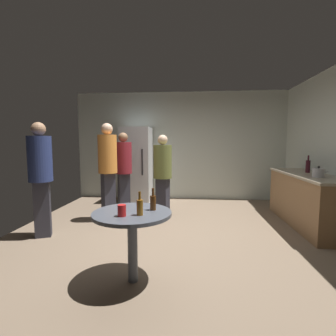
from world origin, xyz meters
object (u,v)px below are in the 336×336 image
Objects in this scene: foreground_table at (132,222)px; refrigerator at (136,165)px; person_in_maroon_shirt at (124,166)px; beer_bottle_brown at (153,202)px; person_in_olive_shirt at (163,171)px; beer_bottle_amber at (140,207)px; plastic_cup_red at (122,210)px; person_in_navy_shirt at (41,171)px; person_in_orange_shirt at (108,164)px; kettle at (319,173)px; wine_bottle_on_counter at (308,166)px.

refrigerator is at bearing 101.55° from foreground_table.
refrigerator is at bearing 145.34° from person_in_maroon_shirt.
beer_bottle_brown is 0.15× the size of person_in_olive_shirt.
person_in_olive_shirt is (-0.13, 2.06, 0.10)m from beer_bottle_brown.
refrigerator is 7.83× the size of beer_bottle_amber.
beer_bottle_amber is 2.09× the size of plastic_cup_red.
plastic_cup_red is 2.04m from person_in_navy_shirt.
beer_bottle_brown is 2.24m from person_in_orange_shirt.
refrigerator reaches higher than person_in_orange_shirt.
foreground_table is 0.46× the size of person_in_navy_shirt.
kettle is 1.06× the size of beer_bottle_amber.
refrigerator is at bearing 100.15° from plastic_cup_red.
refrigerator is at bearing 102.75° from beer_bottle_amber.
person_in_orange_shirt is at bearing -46.85° from person_in_maroon_shirt.
person_in_orange_shirt is at bearing 173.07° from kettle.
kettle is 0.63m from wine_bottle_on_counter.
person_in_olive_shirt is (1.00, 0.14, -0.13)m from person_in_orange_shirt.
person_in_navy_shirt is at bearing 141.68° from plastic_cup_red.
person_in_maroon_shirt is at bearing 108.28° from beer_bottle_amber.
wine_bottle_on_counter is at bearing 41.91° from beer_bottle_amber.
refrigerator reaches higher than person_in_maroon_shirt.
foreground_table is 7.27× the size of plastic_cup_red.
beer_bottle_brown is 0.13× the size of person_in_orange_shirt.
beer_bottle_brown is (0.92, -3.45, -0.08)m from refrigerator.
foreground_table is 0.24m from beer_bottle_amber.
plastic_cup_red is at bearing -16.73° from person_in_maroon_shirt.
person_in_olive_shirt is (0.80, -1.38, 0.02)m from refrigerator.
foreground_table is 0.49× the size of person_in_maroon_shirt.
plastic_cup_red is at bearing -139.25° from wine_bottle_on_counter.
person_in_orange_shirt is at bearing 118.16° from person_in_navy_shirt.
refrigerator is 2.61m from person_in_navy_shirt.
beer_bottle_brown is 2.65m from person_in_maroon_shirt.
person_in_navy_shirt is (-1.75, 1.21, 0.20)m from beer_bottle_amber.
foreground_table is 2.25m from person_in_orange_shirt.
kettle is 3.03m from foreground_table.
person_in_maroon_shirt is (-0.88, 2.66, 0.14)m from beer_bottle_amber.
foreground_table is (0.72, -3.53, -0.27)m from refrigerator.
person_in_maroon_shirt reaches higher than kettle.
beer_bottle_amber is at bearing 22.88° from person_in_olive_shirt.
wine_bottle_on_counter is 0.18× the size of person_in_navy_shirt.
foreground_table is at bearing 133.96° from beer_bottle_amber.
person_in_olive_shirt is (-0.03, 2.26, 0.10)m from beer_bottle_amber.
foreground_table is 2.69m from person_in_maroon_shirt.
person_in_maroon_shirt is at bearing 104.79° from plastic_cup_red.
plastic_cup_red is at bearing 18.80° from person_in_olive_shirt.
person_in_maroon_shirt reaches higher than person_in_olive_shirt.
plastic_cup_red is at bearing -21.39° from person_in_orange_shirt.
person_in_orange_shirt reaches higher than person_in_maroon_shirt.
wine_bottle_on_counter is (3.40, -1.33, 0.12)m from refrigerator.
foreground_table is at bearing -156.00° from beer_bottle_brown.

